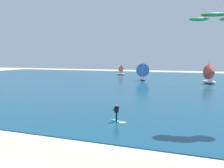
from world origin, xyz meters
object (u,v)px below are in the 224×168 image
at_px(kite, 214,17).
at_px(kitesurfer, 118,115).
at_px(sailboat_near_shore, 142,72).
at_px(sailboat_center_horizon, 211,74).
at_px(sailboat_outermost, 120,70).

bearing_deg(kite, kitesurfer, -154.15).
relative_size(sailboat_near_shore, sailboat_center_horizon, 1.00).
relative_size(kitesurfer, kite, 0.38).
bearing_deg(sailboat_outermost, kite, -62.53).
height_order(sailboat_near_shore, sailboat_center_horizon, sailboat_near_shore).
xyz_separation_m(kite, sailboat_outermost, (-29.42, 56.60, -8.36)).
bearing_deg(kite, sailboat_center_horizon, 89.46).
xyz_separation_m(sailboat_near_shore, sailboat_center_horizon, (17.57, -3.52, -0.01)).
bearing_deg(sailboat_near_shore, kitesurfer, -78.78).
xyz_separation_m(sailboat_near_shore, sailboat_outermost, (-12.19, 16.36, -0.60)).
relative_size(kite, sailboat_outermost, 1.34).
bearing_deg(kite, sailboat_near_shore, 113.18).
distance_m(kitesurfer, sailboat_outermost, 64.22).
height_order(kitesurfer, sailboat_outermost, sailboat_outermost).
distance_m(sailboat_near_shore, sailboat_center_horizon, 17.92).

